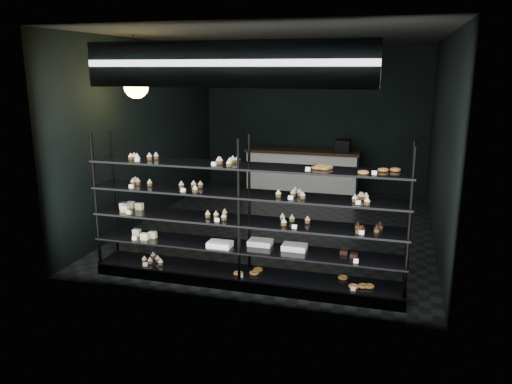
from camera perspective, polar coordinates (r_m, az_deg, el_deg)
room at (r=8.43m, az=3.16°, el=6.38°), size 5.01×6.01×3.20m
display_shelf at (r=6.33m, az=-1.52°, el=-5.22°), size 4.00×0.50×1.91m
signage at (r=5.54m, az=-3.72°, el=14.37°), size 3.30×0.05×0.50m
pendant_lamp at (r=7.62m, az=-13.54°, el=11.65°), size 0.35×0.35×0.90m
service_counter at (r=11.05m, az=5.40°, el=2.38°), size 2.49×0.65×1.23m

